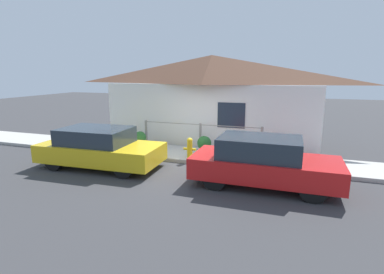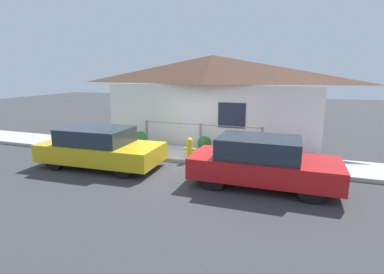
{
  "view_description": "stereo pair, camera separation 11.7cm",
  "coord_description": "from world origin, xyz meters",
  "px_view_note": "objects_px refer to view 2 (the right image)",
  "views": [
    {
      "loc": [
        3.45,
        -9.43,
        3.14
      ],
      "look_at": [
        0.13,
        0.3,
        0.9
      ],
      "focal_mm": 28.0,
      "sensor_mm": 36.0,
      "label": 1
    },
    {
      "loc": [
        3.56,
        -9.39,
        3.14
      ],
      "look_at": [
        0.13,
        0.3,
        0.9
      ],
      "focal_mm": 28.0,
      "sensor_mm": 36.0,
      "label": 2
    }
  ],
  "objects_px": {
    "fire_hydrant": "(190,148)",
    "car_left": "(100,147)",
    "potted_plant_by_fence": "(141,138)",
    "potted_plant_near_hydrant": "(204,144)",
    "car_right": "(262,162)"
  },
  "relations": [
    {
      "from": "car_left",
      "to": "car_right",
      "type": "bearing_deg",
      "value": -2.05
    },
    {
      "from": "fire_hydrant",
      "to": "potted_plant_near_hydrant",
      "type": "distance_m",
      "value": 1.01
    },
    {
      "from": "car_right",
      "to": "potted_plant_by_fence",
      "type": "height_order",
      "value": "car_right"
    },
    {
      "from": "car_right",
      "to": "potted_plant_by_fence",
      "type": "relative_size",
      "value": 6.34
    },
    {
      "from": "car_left",
      "to": "potted_plant_by_fence",
      "type": "relative_size",
      "value": 6.49
    },
    {
      "from": "car_right",
      "to": "potted_plant_by_fence",
      "type": "bearing_deg",
      "value": 154.68
    },
    {
      "from": "car_left",
      "to": "car_right",
      "type": "relative_size",
      "value": 1.02
    },
    {
      "from": "car_left",
      "to": "car_right",
      "type": "height_order",
      "value": "car_right"
    },
    {
      "from": "car_right",
      "to": "car_left",
      "type": "bearing_deg",
      "value": -179.72
    },
    {
      "from": "fire_hydrant",
      "to": "potted_plant_by_fence",
      "type": "distance_m",
      "value": 2.67
    },
    {
      "from": "fire_hydrant",
      "to": "car_left",
      "type": "bearing_deg",
      "value": -150.0
    },
    {
      "from": "car_left",
      "to": "potted_plant_near_hydrant",
      "type": "distance_m",
      "value": 3.85
    },
    {
      "from": "car_right",
      "to": "potted_plant_near_hydrant",
      "type": "bearing_deg",
      "value": 134.5
    },
    {
      "from": "car_left",
      "to": "car_right",
      "type": "distance_m",
      "value": 5.35
    },
    {
      "from": "car_right",
      "to": "potted_plant_by_fence",
      "type": "distance_m",
      "value": 5.76
    }
  ]
}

